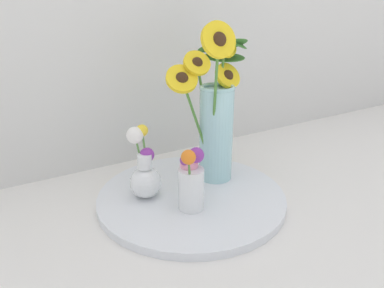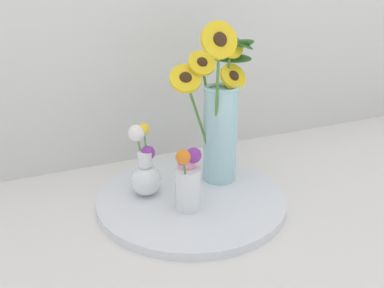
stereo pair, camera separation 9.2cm
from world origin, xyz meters
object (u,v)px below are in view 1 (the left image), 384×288
object	(u,v)px
vase_small_center	(191,179)
vase_bulb_right	(144,172)
mason_jar_sunflowers	(215,116)
serving_tray	(192,197)

from	to	relation	value
vase_small_center	vase_bulb_right	bearing A→B (deg)	122.95
mason_jar_sunflowers	vase_small_center	world-z (taller)	mason_jar_sunflowers
serving_tray	mason_jar_sunflowers	xyz separation A→B (m)	(0.10, 0.05, 0.19)
mason_jar_sunflowers	vase_bulb_right	world-z (taller)	mason_jar_sunflowers
mason_jar_sunflowers	vase_small_center	distance (m)	0.21
serving_tray	vase_small_center	xyz separation A→B (m)	(-0.04, -0.06, 0.09)
mason_jar_sunflowers	vase_bulb_right	distance (m)	0.24
mason_jar_sunflowers	serving_tray	bearing A→B (deg)	-152.53
vase_small_center	serving_tray	bearing A→B (deg)	57.62
vase_small_center	mason_jar_sunflowers	bearing A→B (deg)	38.41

